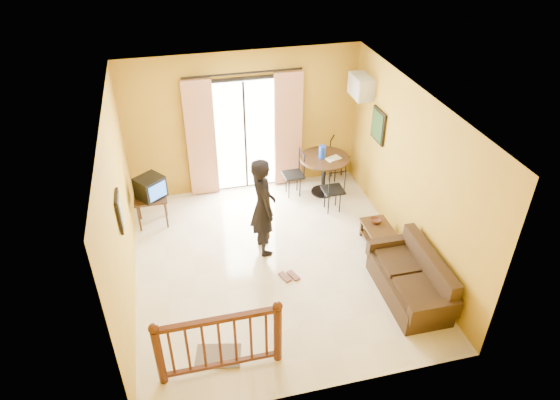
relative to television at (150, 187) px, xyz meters
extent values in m
plane|color=beige|center=(1.87, -1.61, -0.77)|extent=(5.00, 5.00, 0.00)
plane|color=white|center=(1.87, -1.61, 2.03)|extent=(5.00, 5.00, 0.00)
plane|color=#B78C23|center=(1.87, 0.89, 0.63)|extent=(4.50, 0.00, 4.50)
plane|color=#B78C23|center=(1.87, -4.11, 0.63)|extent=(4.50, 0.00, 4.50)
plane|color=#B78C23|center=(-0.38, -1.61, 0.63)|extent=(0.00, 5.00, 5.00)
plane|color=#B78C23|center=(4.12, -1.61, 0.63)|extent=(0.00, 5.00, 5.00)
cube|color=black|center=(1.87, 0.88, 0.38)|extent=(1.34, 0.03, 2.34)
cube|color=white|center=(1.87, 0.84, 0.38)|extent=(1.20, 0.04, 2.20)
cube|color=black|center=(1.87, 0.82, 0.38)|extent=(0.04, 0.02, 2.20)
cube|color=beige|center=(1.02, 0.79, 0.43)|extent=(0.55, 0.08, 2.35)
cube|color=beige|center=(2.72, 0.79, 0.43)|extent=(0.55, 0.08, 2.35)
cylinder|color=black|center=(1.87, 0.79, 1.65)|extent=(2.20, 0.04, 0.04)
cube|color=black|center=(-0.03, 0.00, -0.22)|extent=(0.57, 0.48, 0.04)
cylinder|color=black|center=(-0.27, -0.19, -0.50)|extent=(0.04, 0.04, 0.55)
cylinder|color=black|center=(0.21, -0.19, -0.50)|extent=(0.04, 0.04, 0.55)
cylinder|color=black|center=(-0.27, 0.19, -0.50)|extent=(0.04, 0.04, 0.55)
cylinder|color=black|center=(0.21, 0.19, -0.50)|extent=(0.04, 0.04, 0.55)
cube|color=black|center=(0.00, 0.00, 0.00)|extent=(0.60, 0.59, 0.40)
cube|color=blue|center=(0.12, -0.16, 0.00)|extent=(0.29, 0.23, 0.28)
cube|color=black|center=(-0.35, -1.81, 0.78)|extent=(0.04, 0.42, 0.52)
cube|color=#5E5A50|center=(-0.33, -1.81, 0.78)|extent=(0.01, 0.34, 0.44)
cylinder|color=black|center=(3.31, 0.27, 0.01)|extent=(0.96, 0.96, 0.04)
cylinder|color=black|center=(3.31, 0.27, -0.38)|extent=(0.08, 0.08, 0.78)
cylinder|color=black|center=(3.31, 0.27, -0.76)|extent=(0.47, 0.47, 0.03)
cylinder|color=blue|center=(3.26, 0.27, 0.15)|extent=(0.13, 0.13, 0.25)
cube|color=beige|center=(3.46, 0.17, 0.04)|extent=(0.32, 0.26, 0.02)
cube|color=silver|center=(3.97, 0.34, 1.38)|extent=(0.30, 0.60, 0.40)
cube|color=gray|center=(3.82, 0.34, 1.38)|extent=(0.02, 0.56, 0.36)
cube|color=black|center=(4.09, -0.31, 0.88)|extent=(0.04, 0.50, 0.60)
cube|color=black|center=(4.06, -0.31, 0.88)|extent=(0.01, 0.42, 0.52)
cube|color=black|center=(3.72, -1.62, -0.43)|extent=(0.45, 0.81, 0.04)
cube|color=black|center=(3.72, -1.62, -0.67)|extent=(0.41, 0.77, 0.03)
cube|color=black|center=(3.54, -1.98, -0.60)|extent=(0.05, 0.05, 0.34)
cube|color=black|center=(3.90, -1.98, -0.60)|extent=(0.05, 0.05, 0.34)
cube|color=black|center=(3.54, -1.25, -0.60)|extent=(0.05, 0.05, 0.34)
cube|color=black|center=(3.90, -1.25, -0.60)|extent=(0.05, 0.05, 0.34)
imported|color=#4E271B|center=(3.72, -1.40, -0.38)|extent=(0.19, 0.19, 0.06)
cube|color=#312013|center=(3.67, -2.83, -0.59)|extent=(0.77, 1.52, 0.38)
cube|color=#312013|center=(3.95, -2.83, -0.26)|extent=(0.19, 1.51, 0.52)
cube|color=#312013|center=(3.67, -3.57, -0.38)|extent=(0.76, 0.16, 0.28)
cube|color=#312013|center=(3.67, -2.10, -0.38)|extent=(0.76, 0.16, 0.28)
cube|color=#312013|center=(3.62, -3.16, -0.37)|extent=(0.53, 0.62, 0.09)
cube|color=#312013|center=(3.62, -2.50, -0.37)|extent=(0.53, 0.62, 0.09)
imported|color=black|center=(1.78, -1.21, 0.10)|extent=(0.47, 0.67, 1.75)
cylinder|color=#471E0F|center=(-0.03, -3.51, -0.31)|extent=(0.11, 0.11, 0.92)
cylinder|color=#471E0F|center=(1.47, -3.51, -0.31)|extent=(0.11, 0.11, 0.92)
sphere|color=#471E0F|center=(-0.03, -3.51, 0.20)|extent=(0.13, 0.13, 0.13)
sphere|color=#471E0F|center=(1.47, -3.51, 0.20)|extent=(0.13, 0.13, 0.13)
cube|color=#471E0F|center=(0.72, -3.51, 0.15)|extent=(1.55, 0.08, 0.06)
cube|color=#471E0F|center=(0.72, -3.51, -0.67)|extent=(1.55, 0.06, 0.05)
cube|color=#60554D|center=(0.69, -3.29, -0.76)|extent=(0.67, 0.52, 0.02)
cube|color=#4E271B|center=(1.95, -2.01, -0.76)|extent=(0.18, 0.27, 0.03)
cube|color=#4E271B|center=(2.09, -2.01, -0.76)|extent=(0.18, 0.27, 0.03)
camera|label=1|loc=(0.45, -7.77, 4.69)|focal=32.00mm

